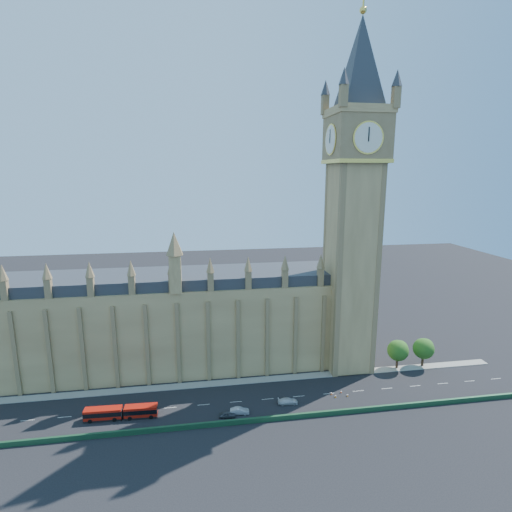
{
  "coord_description": "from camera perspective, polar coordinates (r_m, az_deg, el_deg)",
  "views": [
    {
      "loc": [
        -5.14,
        -88.92,
        55.51
      ],
      "look_at": [
        10.63,
        10.0,
        34.64
      ],
      "focal_mm": 28.0,
      "sensor_mm": 36.0,
      "label": 1
    }
  ],
  "objects": [
    {
      "name": "ground",
      "position": [
        104.95,
        -5.2,
        -20.22
      ],
      "size": [
        400.0,
        400.0,
        0.0
      ],
      "primitive_type": "plane",
      "color": "black",
      "rests_on": "ground"
    },
    {
      "name": "palace_westminster",
      "position": [
        120.13,
        -18.21,
        -9.13
      ],
      "size": [
        120.0,
        20.0,
        28.0
      ],
      "color": "#967749",
      "rests_on": "ground"
    },
    {
      "name": "elizabeth_tower",
      "position": [
        111.59,
        13.94,
        10.94
      ],
      "size": [
        20.59,
        20.59,
        105.0
      ],
      "color": "#967749",
      "rests_on": "ground"
    },
    {
      "name": "bridge_parapet",
      "position": [
        97.1,
        -4.81,
        -22.72
      ],
      "size": [
        160.0,
        0.6,
        1.2
      ],
      "primitive_type": "cube",
      "color": "#1E4C2D",
      "rests_on": "ground"
    },
    {
      "name": "kerb_north",
      "position": [
        113.07,
        -5.55,
        -17.65
      ],
      "size": [
        160.0,
        3.0,
        0.16
      ],
      "primitive_type": "cube",
      "color": "gray",
      "rests_on": "ground"
    },
    {
      "name": "tree_east_near",
      "position": [
        124.81,
        19.69,
        -12.51
      ],
      "size": [
        6.0,
        6.0,
        8.5
      ],
      "color": "#382619",
      "rests_on": "ground"
    },
    {
      "name": "tree_east_far",
      "position": [
        128.68,
        22.89,
        -12.01
      ],
      "size": [
        6.0,
        6.0,
        8.5
      ],
      "color": "#382619",
      "rests_on": "ground"
    },
    {
      "name": "red_bus",
      "position": [
        103.47,
        -18.71,
        -20.4
      ],
      "size": [
        16.46,
        3.13,
        2.78
      ],
      "rotation": [
        0.0,
        0.0,
        -0.04
      ],
      "color": "#AC160B",
      "rests_on": "ground"
    },
    {
      "name": "car_grey",
      "position": [
        99.66,
        -4.11,
        -21.67
      ],
      "size": [
        3.85,
        1.79,
        1.28
      ],
      "primitive_type": "imported",
      "rotation": [
        0.0,
        0.0,
        1.49
      ],
      "color": "#42444A",
      "rests_on": "ground"
    },
    {
      "name": "car_silver",
      "position": [
        100.61,
        -2.36,
        -21.23
      ],
      "size": [
        4.63,
        2.12,
        1.47
      ],
      "primitive_type": "imported",
      "rotation": [
        0.0,
        0.0,
        1.44
      ],
      "color": "#A8AAB0",
      "rests_on": "ground"
    },
    {
      "name": "car_white",
      "position": [
        104.32,
        4.57,
        -19.96
      ],
      "size": [
        5.01,
        2.26,
        1.42
      ],
      "primitive_type": "imported",
      "rotation": [
        0.0,
        0.0,
        1.52
      ],
      "color": "silver",
      "rests_on": "ground"
    },
    {
      "name": "cone_a",
      "position": [
        110.69,
        12.06,
        -18.43
      ],
      "size": [
        0.52,
        0.52,
        0.62
      ],
      "rotation": [
        0.0,
        0.0,
        -0.42
      ],
      "color": "black",
      "rests_on": "ground"
    },
    {
      "name": "cone_b",
      "position": [
        109.55,
        12.94,
        -18.8
      ],
      "size": [
        0.45,
        0.45,
        0.68
      ],
      "rotation": [
        0.0,
        0.0,
        0.04
      ],
      "color": "black",
      "rests_on": "ground"
    },
    {
      "name": "cone_c",
      "position": [
        109.5,
        10.72,
        -18.71
      ],
      "size": [
        0.48,
        0.48,
        0.69
      ],
      "rotation": [
        0.0,
        0.0,
        -0.1
      ],
      "color": "black",
      "rests_on": "ground"
    },
    {
      "name": "cone_d",
      "position": [
        108.47,
        11.28,
        -19.06
      ],
      "size": [
        0.54,
        0.54,
        0.67
      ],
      "rotation": [
        0.0,
        0.0,
        -0.32
      ],
      "color": "black",
      "rests_on": "ground"
    }
  ]
}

